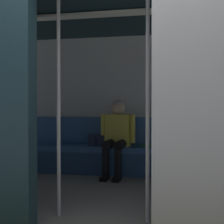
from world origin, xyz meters
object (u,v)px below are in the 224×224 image
object	(u,v)px
train_car	(111,66)
bench_seat	(127,153)
handbag	(97,140)
book	(146,145)
grab_pole_far	(148,101)
grab_pole_door	(59,101)
person_seated	(117,132)

from	to	relation	value
train_car	bench_seat	size ratio (longest dim) A/B	1.96
train_car	handbag	xyz separation A→B (m)	(0.43, -1.08, -1.02)
book	grab_pole_far	world-z (taller)	grab_pole_far
handbag	book	world-z (taller)	handbag
handbag	bench_seat	bearing A→B (deg)	176.25
grab_pole_door	grab_pole_far	bearing A→B (deg)	-179.62
train_car	handbag	distance (m)	1.55
bench_seat	book	xyz separation A→B (m)	(-0.28, -0.09, 0.12)
bench_seat	grab_pole_far	xyz separation A→B (m)	(-0.43, 1.83, 0.77)
train_car	grab_pole_far	world-z (taller)	train_car
person_seated	book	bearing A→B (deg)	-161.73
bench_seat	grab_pole_door	xyz separation A→B (m)	(0.43, 1.84, 0.77)
book	grab_pole_door	distance (m)	2.15
bench_seat	grab_pole_door	size ratio (longest dim) A/B	1.47
bench_seat	book	world-z (taller)	book
bench_seat	grab_pole_far	size ratio (longest dim) A/B	1.47
grab_pole_door	grab_pole_far	distance (m)	0.85
grab_pole_far	person_seated	bearing A→B (deg)	-71.98
train_car	person_seated	size ratio (longest dim) A/B	5.46
book	handbag	bearing A→B (deg)	-2.53
train_car	grab_pole_far	distance (m)	1.03
person_seated	grab_pole_far	bearing A→B (deg)	108.02
train_car	handbag	bearing A→B (deg)	-68.42
bench_seat	person_seated	distance (m)	0.36
handbag	grab_pole_door	size ratio (longest dim) A/B	0.12
train_car	bench_seat	bearing A→B (deg)	-93.53
person_seated	grab_pole_far	xyz separation A→B (m)	(-0.58, 1.78, 0.44)
train_car	grab_pole_door	bearing A→B (deg)	65.39
train_car	grab_pole_far	xyz separation A→B (m)	(-0.49, 0.78, -0.45)
train_car	grab_pole_far	size ratio (longest dim) A/B	2.89
bench_seat	person_seated	world-z (taller)	person_seated
bench_seat	grab_pole_door	world-z (taller)	grab_pole_door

